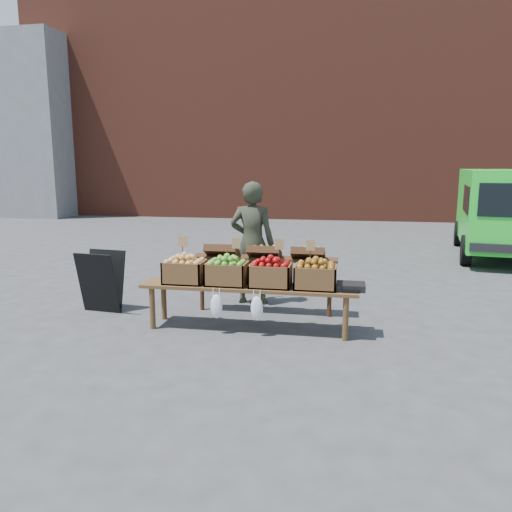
% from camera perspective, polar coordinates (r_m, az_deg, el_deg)
% --- Properties ---
extents(ground, '(80.00, 80.00, 0.00)m').
position_cam_1_polar(ground, '(6.18, 1.50, -8.95)').
color(ground, '#404042').
extents(brick_building, '(24.00, 4.00, 10.00)m').
position_cam_1_polar(brick_building, '(20.99, 8.33, 18.37)').
color(brick_building, brown).
rests_on(brick_building, ground).
extents(delivery_van, '(2.59, 4.57, 1.94)m').
position_cam_1_polar(delivery_van, '(12.49, 26.61, 4.34)').
color(delivery_van, '#22D92F').
rests_on(delivery_van, ground).
extents(vendor, '(0.67, 0.44, 1.82)m').
position_cam_1_polar(vendor, '(7.36, -0.43, 1.48)').
color(vendor, '#2D3123').
rests_on(vendor, ground).
extents(chalkboard_sign, '(0.61, 0.38, 0.87)m').
position_cam_1_polar(chalkboard_sign, '(7.33, -17.26, -2.78)').
color(chalkboard_sign, black).
rests_on(chalkboard_sign, ground).
extents(back_table, '(2.10, 0.44, 1.04)m').
position_cam_1_polar(back_table, '(6.90, 0.96, -2.39)').
color(back_table, '#3D2312').
rests_on(back_table, ground).
extents(display_bench, '(2.70, 0.56, 0.57)m').
position_cam_1_polar(display_bench, '(6.29, -0.83, -5.88)').
color(display_bench, brown).
rests_on(display_bench, ground).
extents(crate_golden_apples, '(0.50, 0.40, 0.28)m').
position_cam_1_polar(crate_golden_apples, '(6.39, -8.11, -1.79)').
color(crate_golden_apples, '#B39440').
rests_on(crate_golden_apples, display_bench).
extents(crate_russet_pears, '(0.50, 0.40, 0.28)m').
position_cam_1_polar(crate_russet_pears, '(6.24, -3.32, -2.00)').
color(crate_russet_pears, '#408E28').
rests_on(crate_russet_pears, display_bench).
extents(crate_red_apples, '(0.50, 0.40, 0.28)m').
position_cam_1_polar(crate_red_apples, '(6.14, 1.68, -2.20)').
color(crate_red_apples, maroon).
rests_on(crate_red_apples, display_bench).
extents(crate_green_apples, '(0.50, 0.40, 0.28)m').
position_cam_1_polar(crate_green_apples, '(6.08, 6.81, -2.39)').
color(crate_green_apples, '#854D0F').
rests_on(crate_green_apples, display_bench).
extents(weighing_scale, '(0.34, 0.30, 0.08)m').
position_cam_1_polar(weighing_scale, '(6.09, 10.79, -3.44)').
color(weighing_scale, black).
rests_on(weighing_scale, display_bench).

